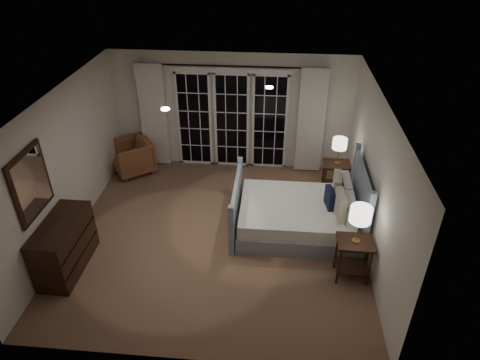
# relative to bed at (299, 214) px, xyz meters

# --- Properties ---
(floor) EXTENTS (5.00, 5.00, 0.00)m
(floor) POSITION_rel_bed_xyz_m (-1.42, -0.28, -0.32)
(floor) COLOR brown
(floor) RESTS_ON ground
(ceiling) EXTENTS (5.00, 5.00, 0.00)m
(ceiling) POSITION_rel_bed_xyz_m (-1.42, -0.28, 2.18)
(ceiling) COLOR white
(ceiling) RESTS_ON wall_back
(wall_left) EXTENTS (0.02, 5.00, 2.50)m
(wall_left) POSITION_rel_bed_xyz_m (-3.92, -0.28, 0.93)
(wall_left) COLOR silver
(wall_left) RESTS_ON floor
(wall_right) EXTENTS (0.02, 5.00, 2.50)m
(wall_right) POSITION_rel_bed_xyz_m (1.08, -0.28, 0.93)
(wall_right) COLOR silver
(wall_right) RESTS_ON floor
(wall_back) EXTENTS (5.00, 0.02, 2.50)m
(wall_back) POSITION_rel_bed_xyz_m (-1.42, 2.22, 0.93)
(wall_back) COLOR silver
(wall_back) RESTS_ON floor
(wall_front) EXTENTS (5.00, 0.02, 2.50)m
(wall_front) POSITION_rel_bed_xyz_m (-1.42, -2.78, 0.93)
(wall_front) COLOR silver
(wall_front) RESTS_ON floor
(french_doors) EXTENTS (2.50, 0.04, 2.20)m
(french_doors) POSITION_rel_bed_xyz_m (-1.42, 2.18, 0.77)
(french_doors) COLOR black
(french_doors) RESTS_ON wall_back
(curtain_rod) EXTENTS (3.50, 0.03, 0.03)m
(curtain_rod) POSITION_rel_bed_xyz_m (-1.42, 2.12, 1.93)
(curtain_rod) COLOR black
(curtain_rod) RESTS_ON wall_back
(curtain_left) EXTENTS (0.55, 0.10, 2.25)m
(curtain_left) POSITION_rel_bed_xyz_m (-3.07, 2.10, 0.83)
(curtain_left) COLOR silver
(curtain_left) RESTS_ON curtain_rod
(curtain_right) EXTENTS (0.55, 0.10, 2.25)m
(curtain_right) POSITION_rel_bed_xyz_m (0.23, 2.10, 0.83)
(curtain_right) COLOR silver
(curtain_right) RESTS_ON curtain_rod
(downlight_a) EXTENTS (0.12, 0.12, 0.01)m
(downlight_a) POSITION_rel_bed_xyz_m (-0.62, 0.32, 2.17)
(downlight_a) COLOR white
(downlight_a) RESTS_ON ceiling
(downlight_b) EXTENTS (0.12, 0.12, 0.01)m
(downlight_b) POSITION_rel_bed_xyz_m (-2.02, -0.68, 2.17)
(downlight_b) COLOR white
(downlight_b) RESTS_ON ceiling
(bed) EXTENTS (2.15, 1.54, 1.25)m
(bed) POSITION_rel_bed_xyz_m (0.00, 0.00, 0.00)
(bed) COLOR #8597A1
(bed) RESTS_ON floor
(nightstand_left) EXTENTS (0.54, 0.43, 0.69)m
(nightstand_left) POSITION_rel_bed_xyz_m (0.77, -1.10, 0.14)
(nightstand_left) COLOR black
(nightstand_left) RESTS_ON floor
(nightstand_right) EXTENTS (0.52, 0.41, 0.67)m
(nightstand_right) POSITION_rel_bed_xyz_m (0.73, 1.24, 0.12)
(nightstand_right) COLOR black
(nightstand_right) RESTS_ON floor
(lamp_left) EXTENTS (0.31, 0.31, 0.60)m
(lamp_left) POSITION_rel_bed_xyz_m (0.77, -1.10, 0.86)
(lamp_left) COLOR #AF8E46
(lamp_left) RESTS_ON nightstand_left
(lamp_right) EXTENTS (0.27, 0.27, 0.53)m
(lamp_right) POSITION_rel_bed_xyz_m (0.73, 1.24, 0.78)
(lamp_right) COLOR #AF8E46
(lamp_right) RESTS_ON nightstand_right
(armchair) EXTENTS (1.11, 1.11, 0.73)m
(armchair) POSITION_rel_bed_xyz_m (-3.52, 1.69, 0.05)
(armchair) COLOR brown
(armchair) RESTS_ON floor
(dresser) EXTENTS (0.52, 1.23, 0.87)m
(dresser) POSITION_rel_bed_xyz_m (-3.65, -1.29, 0.11)
(dresser) COLOR black
(dresser) RESTS_ON floor
(mirror) EXTENTS (0.05, 0.85, 1.00)m
(mirror) POSITION_rel_bed_xyz_m (-3.88, -1.29, 1.23)
(mirror) COLOR black
(mirror) RESTS_ON wall_left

